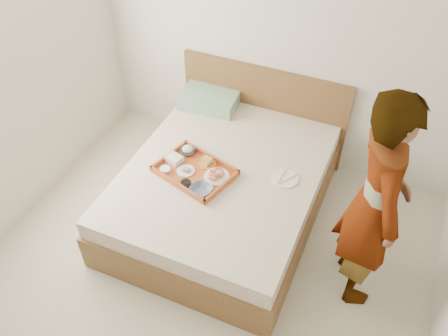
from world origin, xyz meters
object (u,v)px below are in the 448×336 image
bed (223,191)px  dinner_plate (285,179)px  tray (195,171)px  person (375,204)px

bed → dinner_plate: size_ratio=8.99×
bed → tray: (-0.20, -0.14, 0.29)m
bed → tray: bearing=-145.0°
bed → person: bearing=-11.6°
tray → dinner_plate: size_ratio=2.72×
dinner_plate → person: 0.87m
bed → dinner_plate: bearing=10.5°
dinner_plate → tray: bearing=-161.7°
dinner_plate → person: (0.71, -0.35, 0.36)m
tray → dinner_plate: (0.71, 0.23, -0.02)m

